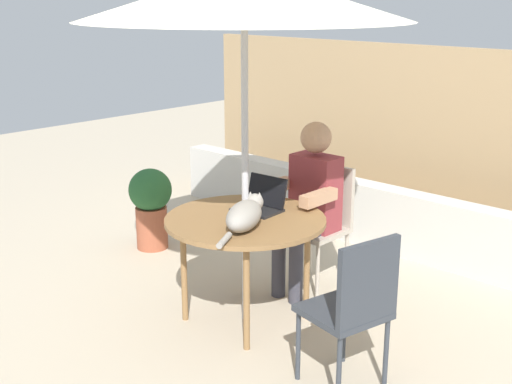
{
  "coord_description": "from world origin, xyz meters",
  "views": [
    {
      "loc": [
        2.86,
        -2.93,
        2.09
      ],
      "look_at": [
        0.0,
        0.1,
        0.86
      ],
      "focal_mm": 47.45,
      "sensor_mm": 36.0,
      "label": 1
    }
  ],
  "objects_px": {
    "patio_table": "(245,226)",
    "chair_occupied": "(322,216)",
    "chair_empty": "(355,302)",
    "cat": "(245,215)",
    "potted_plant_near_fence": "(151,203)",
    "person_seated": "(309,198)",
    "laptop": "(262,200)"
  },
  "relations": [
    {
      "from": "laptop",
      "to": "patio_table",
      "type": "bearing_deg",
      "value": -78.41
    },
    {
      "from": "chair_empty",
      "to": "person_seated",
      "type": "bearing_deg",
      "value": 139.6
    },
    {
      "from": "chair_empty",
      "to": "cat",
      "type": "distance_m",
      "value": 0.92
    },
    {
      "from": "chair_empty",
      "to": "potted_plant_near_fence",
      "type": "distance_m",
      "value": 2.59
    },
    {
      "from": "patio_table",
      "to": "chair_empty",
      "type": "relative_size",
      "value": 1.16
    },
    {
      "from": "chair_occupied",
      "to": "chair_empty",
      "type": "bearing_deg",
      "value": -45.21
    },
    {
      "from": "chair_occupied",
      "to": "potted_plant_near_fence",
      "type": "bearing_deg",
      "value": -164.86
    },
    {
      "from": "patio_table",
      "to": "person_seated",
      "type": "relative_size",
      "value": 0.84
    },
    {
      "from": "chair_occupied",
      "to": "laptop",
      "type": "bearing_deg",
      "value": -93.97
    },
    {
      "from": "chair_empty",
      "to": "potted_plant_near_fence",
      "type": "xyz_separation_m",
      "value": [
        -2.51,
        0.61,
        -0.13
      ]
    },
    {
      "from": "person_seated",
      "to": "potted_plant_near_fence",
      "type": "bearing_deg",
      "value": -170.62
    },
    {
      "from": "cat",
      "to": "potted_plant_near_fence",
      "type": "bearing_deg",
      "value": 161.78
    },
    {
      "from": "cat",
      "to": "potted_plant_near_fence",
      "type": "distance_m",
      "value": 1.76
    },
    {
      "from": "cat",
      "to": "chair_occupied",
      "type": "bearing_deg",
      "value": 98.14
    },
    {
      "from": "potted_plant_near_fence",
      "to": "person_seated",
      "type": "bearing_deg",
      "value": 9.38
    },
    {
      "from": "person_seated",
      "to": "cat",
      "type": "height_order",
      "value": "person_seated"
    },
    {
      "from": "laptop",
      "to": "cat",
      "type": "distance_m",
      "value": 0.39
    },
    {
      "from": "laptop",
      "to": "cat",
      "type": "xyz_separation_m",
      "value": [
        0.18,
        -0.34,
        0.02
      ]
    },
    {
      "from": "chair_empty",
      "to": "person_seated",
      "type": "distance_m",
      "value": 1.34
    },
    {
      "from": "potted_plant_near_fence",
      "to": "cat",
      "type": "bearing_deg",
      "value": -18.22
    },
    {
      "from": "patio_table",
      "to": "chair_empty",
      "type": "xyz_separation_m",
      "value": [
        1.01,
        -0.21,
        -0.13
      ]
    },
    {
      "from": "chair_occupied",
      "to": "chair_empty",
      "type": "distance_m",
      "value": 1.43
    },
    {
      "from": "chair_empty",
      "to": "laptop",
      "type": "bearing_deg",
      "value": 158.37
    },
    {
      "from": "patio_table",
      "to": "chair_occupied",
      "type": "xyz_separation_m",
      "value": [
        0.0,
        0.8,
        -0.13
      ]
    },
    {
      "from": "chair_empty",
      "to": "laptop",
      "type": "distance_m",
      "value": 1.16
    },
    {
      "from": "chair_occupied",
      "to": "cat",
      "type": "height_order",
      "value": "chair_occupied"
    },
    {
      "from": "patio_table",
      "to": "potted_plant_near_fence",
      "type": "bearing_deg",
      "value": 165.09
    },
    {
      "from": "person_seated",
      "to": "potted_plant_near_fence",
      "type": "height_order",
      "value": "person_seated"
    },
    {
      "from": "potted_plant_near_fence",
      "to": "laptop",
      "type": "bearing_deg",
      "value": -7.65
    },
    {
      "from": "chair_occupied",
      "to": "laptop",
      "type": "xyz_separation_m",
      "value": [
        -0.04,
        -0.6,
        0.25
      ]
    },
    {
      "from": "chair_occupied",
      "to": "potted_plant_near_fence",
      "type": "relative_size",
      "value": 1.3
    },
    {
      "from": "laptop",
      "to": "potted_plant_near_fence",
      "type": "relative_size",
      "value": 0.46
    }
  ]
}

